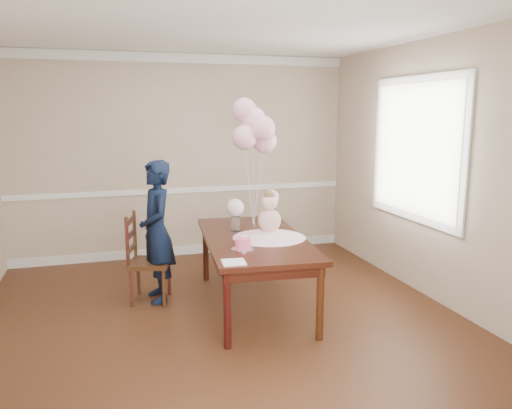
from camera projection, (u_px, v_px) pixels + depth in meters
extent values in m
cube|color=#33190C|center=(227.00, 328.00, 4.57)|extent=(4.50, 5.00, 0.00)
cube|color=white|center=(224.00, 18.00, 4.07)|extent=(4.50, 5.00, 0.02)
cube|color=tan|center=(183.00, 157.00, 6.67)|extent=(4.50, 0.02, 2.70)
cube|color=tan|center=(371.00, 268.00, 1.96)|extent=(4.50, 0.02, 2.70)
cube|color=tan|center=(446.00, 173.00, 4.95)|extent=(0.02, 5.00, 2.70)
cube|color=white|center=(184.00, 190.00, 6.74)|extent=(4.50, 0.02, 0.07)
cube|color=silver|center=(181.00, 58.00, 6.43)|extent=(4.50, 0.02, 0.12)
cube|color=silver|center=(186.00, 250.00, 6.90)|extent=(4.50, 0.02, 0.12)
cube|color=silver|center=(416.00, 149.00, 5.38)|extent=(0.02, 1.66, 1.56)
cube|color=silver|center=(415.00, 149.00, 5.37)|extent=(0.01, 1.50, 1.40)
cube|color=black|center=(254.00, 239.00, 4.99)|extent=(1.13, 2.00, 0.05)
cube|color=black|center=(254.00, 246.00, 5.00)|extent=(1.02, 1.89, 0.10)
cylinder|color=black|center=(227.00, 310.00, 4.12)|extent=(0.07, 0.07, 0.67)
cylinder|color=black|center=(320.00, 303.00, 4.28)|extent=(0.07, 0.07, 0.67)
cylinder|color=black|center=(206.00, 252.00, 5.82)|extent=(0.07, 0.07, 0.67)
cylinder|color=black|center=(273.00, 248.00, 5.98)|extent=(0.07, 0.07, 0.67)
cone|color=#FFBBDF|center=(269.00, 233.00, 4.95)|extent=(0.79, 0.79, 0.10)
sphere|color=pink|center=(269.00, 220.00, 4.93)|extent=(0.23, 0.23, 0.23)
sphere|color=#FFD0AF|center=(269.00, 202.00, 4.90)|extent=(0.16, 0.16, 0.16)
sphere|color=brown|center=(269.00, 197.00, 4.89)|extent=(0.12, 0.12, 0.12)
cylinder|color=#B7B8BC|center=(243.00, 249.00, 4.53)|extent=(0.23, 0.23, 0.01)
cylinder|color=#FA4F78|center=(243.00, 243.00, 4.52)|extent=(0.16, 0.16, 0.10)
sphere|color=silver|center=(243.00, 237.00, 4.51)|extent=(0.03, 0.03, 0.03)
sphere|color=white|center=(245.00, 236.00, 4.53)|extent=(0.03, 0.03, 0.03)
cylinder|color=white|center=(235.00, 224.00, 5.22)|extent=(0.10, 0.10, 0.15)
sphere|color=silver|center=(235.00, 208.00, 5.18)|extent=(0.18, 0.18, 0.18)
cylinder|color=silver|center=(271.00, 212.00, 5.82)|extent=(0.10, 0.10, 0.15)
sphere|color=white|center=(271.00, 197.00, 5.79)|extent=(0.18, 0.18, 0.18)
cube|color=white|center=(234.00, 262.00, 4.13)|extent=(0.21, 0.21, 0.01)
cylinder|color=silver|center=(253.00, 224.00, 5.51)|extent=(0.04, 0.04, 0.02)
sphere|color=#FFB4C8|center=(245.00, 138.00, 5.31)|extent=(0.27, 0.27, 0.27)
sphere|color=#FFB4D2|center=(263.00, 128.00, 5.29)|extent=(0.27, 0.27, 0.27)
sphere|color=#FEB4DC|center=(253.00, 119.00, 5.39)|extent=(0.27, 0.27, 0.27)
sphere|color=#F1AAC1|center=(244.00, 110.00, 5.37)|extent=(0.27, 0.27, 0.27)
sphere|color=#FFB4C8|center=(265.00, 141.00, 5.44)|extent=(0.27, 0.27, 0.27)
cylinder|color=silver|center=(249.00, 188.00, 5.42)|extent=(0.09, 0.01, 0.80)
cylinder|color=white|center=(258.00, 184.00, 5.41)|extent=(0.09, 0.06, 0.90)
cylinder|color=silver|center=(253.00, 179.00, 5.46)|extent=(0.03, 0.09, 0.99)
cylinder|color=silver|center=(249.00, 174.00, 5.45)|extent=(0.07, 0.11, 1.09)
cylinder|color=silver|center=(259.00, 189.00, 5.49)|extent=(0.14, 0.06, 0.74)
cube|color=#341C0E|center=(150.00, 263.00, 5.16)|extent=(0.50, 0.50, 0.05)
cylinder|color=#3C1C10|center=(131.00, 288.00, 5.03)|extent=(0.05, 0.05, 0.39)
cylinder|color=#3B2010|center=(164.00, 288.00, 5.04)|extent=(0.05, 0.05, 0.39)
cylinder|color=#381B0F|center=(138.00, 277.00, 5.36)|extent=(0.05, 0.05, 0.39)
cylinder|color=#35130E|center=(169.00, 277.00, 5.36)|extent=(0.05, 0.05, 0.39)
cylinder|color=black|center=(127.00, 242.00, 4.94)|extent=(0.05, 0.05, 0.51)
cylinder|color=#3C2110|center=(135.00, 234.00, 5.27)|extent=(0.05, 0.05, 0.51)
cube|color=#361F0E|center=(132.00, 248.00, 5.13)|extent=(0.13, 0.36, 0.05)
cube|color=#36110E|center=(131.00, 235.00, 5.10)|extent=(0.13, 0.36, 0.05)
cube|color=#34160E|center=(130.00, 221.00, 5.07)|extent=(0.13, 0.36, 0.05)
imported|color=black|center=(157.00, 232.00, 5.13)|extent=(0.41, 0.57, 1.47)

